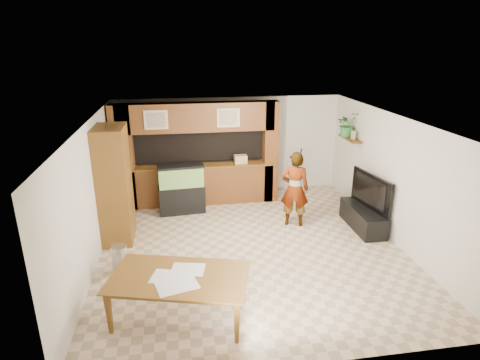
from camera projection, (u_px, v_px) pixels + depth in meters
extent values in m
plane|color=#CAAA8C|center=(251.00, 246.00, 8.25)|extent=(6.50, 6.50, 0.00)
plane|color=white|center=(252.00, 121.00, 7.39)|extent=(6.50, 6.50, 0.00)
plane|color=silver|center=(229.00, 146.00, 10.85)|extent=(6.00, 0.00, 6.00)
plane|color=silver|center=(91.00, 196.00, 7.38)|extent=(0.00, 6.50, 6.50)
plane|color=silver|center=(394.00, 179.00, 8.26)|extent=(0.00, 6.50, 6.50)
cube|color=brown|center=(199.00, 185.00, 10.23)|extent=(3.80, 0.35, 1.00)
cube|color=brown|center=(198.00, 166.00, 10.06)|extent=(3.80, 0.43, 0.04)
cube|color=brown|center=(196.00, 117.00, 9.65)|extent=(3.80, 0.35, 0.70)
cube|color=brown|center=(123.00, 158.00, 9.70)|extent=(0.50, 0.35, 2.60)
cube|color=brown|center=(270.00, 152.00, 10.24)|extent=(0.35, 0.35, 2.60)
cube|color=black|center=(196.00, 144.00, 10.43)|extent=(4.20, 0.45, 0.85)
cube|color=tan|center=(156.00, 120.00, 9.33)|extent=(0.55, 0.03, 0.45)
cube|color=tan|center=(156.00, 120.00, 9.31)|extent=(0.43, 0.01, 0.35)
cube|color=tan|center=(228.00, 118.00, 9.58)|extent=(0.55, 0.03, 0.45)
cube|color=tan|center=(228.00, 118.00, 9.56)|extent=(0.43, 0.01, 0.35)
cylinder|color=black|center=(98.00, 150.00, 8.11)|extent=(0.04, 0.25, 0.25)
cylinder|color=white|center=(100.00, 150.00, 8.12)|extent=(0.01, 0.21, 0.21)
cube|color=brown|center=(350.00, 139.00, 9.92)|extent=(0.25, 0.90, 0.04)
cube|color=brown|center=(114.00, 185.00, 8.20)|extent=(0.60, 0.99, 2.42)
cylinder|color=#B2B2B7|center=(120.00, 259.00, 7.28)|extent=(0.28, 0.28, 0.52)
cube|color=black|center=(182.00, 199.00, 9.76)|extent=(1.09, 0.41, 0.68)
cube|color=#307A3E|center=(181.00, 177.00, 9.56)|extent=(1.05, 0.38, 0.47)
cube|color=black|center=(180.00, 166.00, 9.48)|extent=(1.09, 0.41, 0.05)
cube|color=black|center=(363.00, 218.00, 8.99)|extent=(0.52, 1.42, 0.47)
imported|color=black|center=(366.00, 192.00, 8.78)|extent=(0.40, 1.36, 0.78)
cube|color=tan|center=(353.00, 135.00, 9.73)|extent=(0.05, 0.16, 0.21)
imported|color=#2D7233|center=(348.00, 124.00, 9.95)|extent=(0.65, 0.59, 0.62)
imported|color=#957552|center=(295.00, 189.00, 8.94)|extent=(0.73, 0.58, 1.73)
cylinder|color=black|center=(301.00, 152.00, 8.50)|extent=(0.03, 0.09, 0.15)
imported|color=brown|center=(179.00, 298.00, 6.01)|extent=(2.26, 1.62, 0.72)
cube|color=silver|center=(169.00, 277.00, 5.90)|extent=(0.61, 0.52, 0.01)
cube|color=silver|center=(177.00, 285.00, 5.71)|extent=(0.67, 0.56, 0.01)
cube|color=silver|center=(188.00, 269.00, 6.10)|extent=(0.56, 0.46, 0.01)
cube|color=tan|center=(241.00, 159.00, 10.18)|extent=(0.33, 0.23, 0.21)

